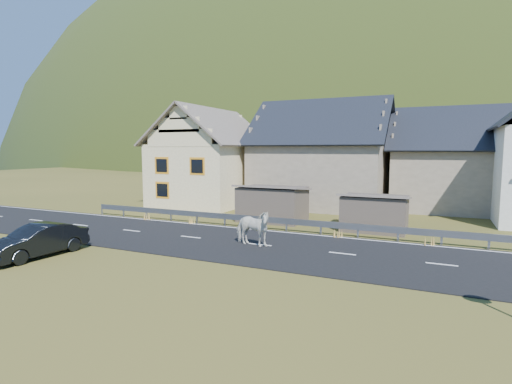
% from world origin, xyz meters
% --- Properties ---
extents(ground, '(160.00, 160.00, 0.00)m').
position_xyz_m(ground, '(0.00, 0.00, 0.00)').
color(ground, '#3B3E18').
rests_on(ground, ground).
extents(road, '(60.00, 7.00, 0.04)m').
position_xyz_m(road, '(0.00, 0.00, 0.02)').
color(road, black).
rests_on(road, ground).
extents(lane_markings, '(60.00, 6.60, 0.01)m').
position_xyz_m(lane_markings, '(0.00, 0.00, 0.04)').
color(lane_markings, silver).
rests_on(lane_markings, road).
extents(guardrail, '(28.10, 0.09, 0.75)m').
position_xyz_m(guardrail, '(-0.00, 3.68, 0.56)').
color(guardrail, '#93969B').
rests_on(guardrail, ground).
extents(shed_left, '(4.30, 3.30, 2.40)m').
position_xyz_m(shed_left, '(-2.00, 6.50, 1.10)').
color(shed_left, brown).
rests_on(shed_left, ground).
extents(shed_right, '(3.80, 2.90, 2.20)m').
position_xyz_m(shed_right, '(4.50, 6.00, 1.00)').
color(shed_right, brown).
rests_on(shed_right, ground).
extents(house_cream, '(7.80, 9.80, 8.30)m').
position_xyz_m(house_cream, '(-10.00, 12.00, 4.36)').
color(house_cream, '#FFEFB8').
rests_on(house_cream, ground).
extents(house_stone_a, '(10.80, 9.80, 8.90)m').
position_xyz_m(house_stone_a, '(-1.00, 15.00, 4.63)').
color(house_stone_a, gray).
rests_on(house_stone_a, ground).
extents(house_stone_b, '(9.80, 8.80, 8.10)m').
position_xyz_m(house_stone_b, '(9.00, 17.00, 4.24)').
color(house_stone_b, gray).
rests_on(house_stone_b, ground).
extents(mountain, '(440.00, 280.00, 260.00)m').
position_xyz_m(mountain, '(5.00, 180.00, -20.00)').
color(mountain, '#24340E').
rests_on(mountain, ground).
extents(conifer_patch, '(76.00, 50.00, 28.00)m').
position_xyz_m(conifer_patch, '(-55.00, 110.00, 6.00)').
color(conifer_patch, black).
rests_on(conifer_patch, ground).
extents(horse, '(1.26, 2.20, 1.76)m').
position_xyz_m(horse, '(-0.27, -0.32, 0.92)').
color(horse, silver).
rests_on(horse, road).
extents(car, '(1.70, 4.29, 1.39)m').
position_xyz_m(car, '(-7.99, -5.82, 0.69)').
color(car, black).
rests_on(car, ground).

